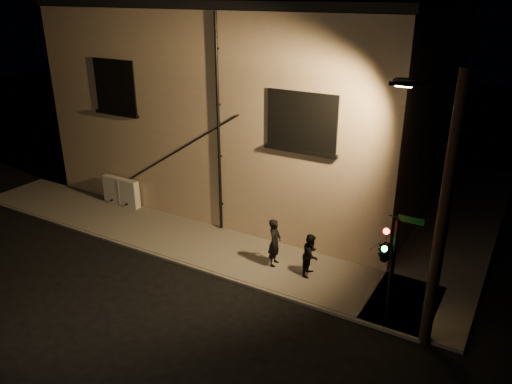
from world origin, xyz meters
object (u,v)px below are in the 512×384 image
Objects in this scene: utility_cabinet at (121,191)px; streetlamp_pole at (441,211)px; pedestrian_a at (275,242)px; pedestrian_b at (311,255)px; traffic_signal at (386,250)px.

streetlamp_pole is (13.90, -2.63, 3.23)m from utility_cabinet.
utility_cabinet is at bearing 72.93° from pedestrian_a.
pedestrian_b reaches higher than utility_cabinet.
traffic_signal reaches higher than pedestrian_a.
utility_cabinet is 0.56× the size of traffic_signal.
pedestrian_a is at bearing 163.93° from traffic_signal.
pedestrian_a is 1.16× the size of pedestrian_b.
utility_cabinet is 14.52m from streetlamp_pole.
pedestrian_b is at bearing 156.18° from traffic_signal.
traffic_signal reaches higher than pedestrian_b.
traffic_signal is at bearing 170.31° from streetlamp_pole.
pedestrian_b is at bearing -97.55° from pedestrian_a.
streetlamp_pole is at bearing -10.72° from utility_cabinet.
pedestrian_b is 0.44× the size of traffic_signal.
streetlamp_pole is at bearing -112.74° from pedestrian_b.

